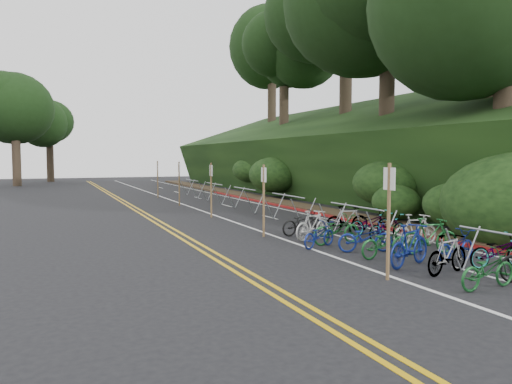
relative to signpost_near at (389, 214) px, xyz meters
The scene contains 10 objects.
ground 2.35m from the signpost_near, 114.20° to the left, with size 120.00×120.00×0.00m, color black.
road_markings 11.84m from the signpost_near, 90.54° to the left, with size 7.47×80.00×0.01m.
red_curb 14.60m from the signpost_near, 70.04° to the left, with size 0.25×28.00×0.10m, color maroon.
embankment 24.05m from the signpost_near, 59.43° to the left, with size 14.30×48.14×9.11m.
tree_cluster 27.25m from the signpost_near, 69.16° to the left, with size 32.48×54.06×18.44m.
bike_racks_rest 14.84m from the signpost_near, 81.24° to the left, with size 1.14×23.00×1.17m.
signpost_near is the anchor object (origin of this frame).
signposts_rest 15.65m from the signpost_near, 90.52° to the left, with size 0.08×18.40×2.50m.
bike_front 4.31m from the signpost_near, 81.78° to the left, with size 1.49×0.52×0.78m, color navy.
bike_valet 3.66m from the signpost_near, 50.17° to the left, with size 3.21×9.64×1.09m.
Camera 1 is at (-6.24, -10.70, 2.75)m, focal length 35.00 mm.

